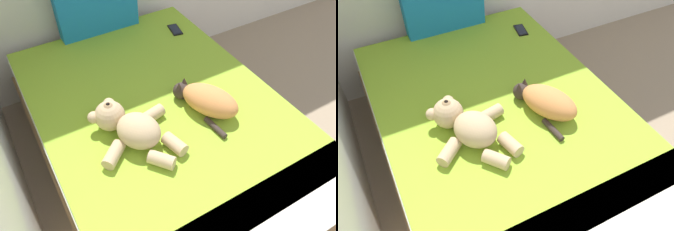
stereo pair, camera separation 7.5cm
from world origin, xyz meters
The scene contains 4 objects.
bed centered at (0.85, 2.63, 0.25)m, with size 1.39×2.02×0.50m.
cat centered at (1.06, 2.48, 0.58)m, with size 0.32×0.44×0.15m.
teddy_bear centered at (0.60, 2.51, 0.58)m, with size 0.45×0.54×0.18m.
cell_phone centered at (1.35, 3.28, 0.51)m, with size 0.10×0.16×0.01m.
Camera 2 is at (0.26, 1.38, 1.86)m, focal length 35.65 mm.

